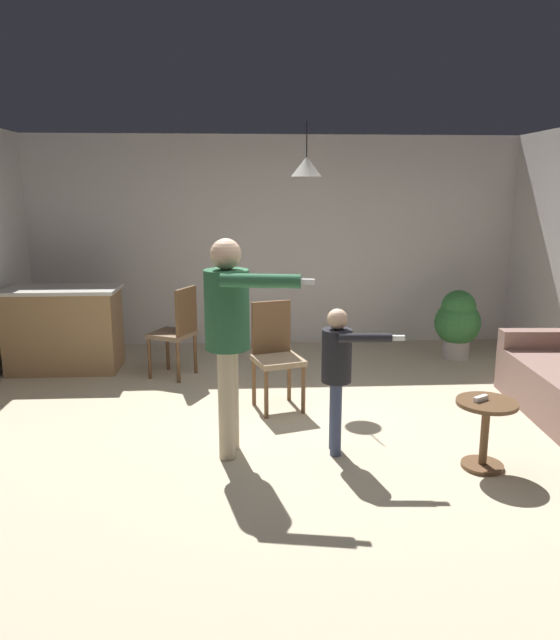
# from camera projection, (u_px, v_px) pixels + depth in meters

# --- Properties ---
(ground) EXTENTS (7.68, 7.68, 0.00)m
(ground) POSITION_uv_depth(u_px,v_px,m) (295.00, 438.00, 4.93)
(ground) COLOR beige
(wall_back) EXTENTS (6.40, 0.10, 2.70)m
(wall_back) POSITION_uv_depth(u_px,v_px,m) (275.00, 242.00, 7.76)
(wall_back) COLOR silver
(wall_back) RESTS_ON ground
(kitchen_counter) EXTENTS (1.26, 0.66, 0.95)m
(kitchen_counter) POSITION_uv_depth(u_px,v_px,m) (64.00, 329.00, 6.70)
(kitchen_counter) COLOR #99754C
(kitchen_counter) RESTS_ON ground
(side_table_by_couch) EXTENTS (0.44, 0.44, 0.52)m
(side_table_by_couch) POSITION_uv_depth(u_px,v_px,m) (485.00, 426.00, 4.34)
(side_table_by_couch) COLOR brown
(side_table_by_couch) RESTS_ON ground
(person_adult) EXTENTS (0.79, 0.58, 1.68)m
(person_adult) POSITION_uv_depth(u_px,v_px,m) (229.00, 324.00, 4.43)
(person_adult) COLOR tan
(person_adult) RESTS_ON ground
(person_child) EXTENTS (0.59, 0.36, 1.15)m
(person_child) POSITION_uv_depth(u_px,v_px,m) (338.00, 365.00, 4.52)
(person_child) COLOR #384260
(person_child) RESTS_ON ground
(dining_chair_by_counter) EXTENTS (0.56, 0.56, 1.00)m
(dining_chair_by_counter) POSITION_uv_depth(u_px,v_px,m) (178.00, 329.00, 6.43)
(dining_chair_by_counter) COLOR brown
(dining_chair_by_counter) RESTS_ON ground
(dining_chair_near_wall) EXTENTS (0.52, 0.52, 1.00)m
(dining_chair_near_wall) POSITION_uv_depth(u_px,v_px,m) (275.00, 351.00, 5.54)
(dining_chair_near_wall) COLOR brown
(dining_chair_near_wall) RESTS_ON ground
(potted_plant_corner) EXTENTS (0.55, 0.55, 0.84)m
(potted_plant_corner) POSITION_uv_depth(u_px,v_px,m) (458.00, 321.00, 7.17)
(potted_plant_corner) COLOR #B7B2AD
(potted_plant_corner) RESTS_ON ground
(spare_remote_on_table) EXTENTS (0.13, 0.10, 0.04)m
(spare_remote_on_table) POSITION_uv_depth(u_px,v_px,m) (481.00, 398.00, 4.30)
(spare_remote_on_table) COLOR white
(spare_remote_on_table) RESTS_ON side_table_by_couch
(ceiling_light_pendant) EXTENTS (0.32, 0.32, 0.55)m
(ceiling_light_pendant) POSITION_uv_depth(u_px,v_px,m) (306.00, 167.00, 6.10)
(ceiling_light_pendant) COLOR silver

